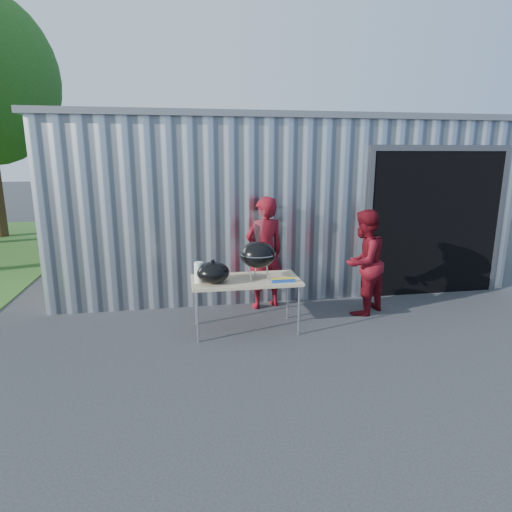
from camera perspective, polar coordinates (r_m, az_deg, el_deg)
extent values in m
plane|color=#2C2C2F|center=(5.70, 1.78, -11.96)|extent=(80.00, 80.00, 0.00)
cube|color=silver|center=(9.96, 0.87, 7.91)|extent=(8.00, 6.00, 3.00)
cube|color=slate|center=(9.94, 0.90, 16.84)|extent=(8.20, 6.20, 0.10)
cube|color=black|center=(8.60, 20.72, 4.53)|extent=(2.40, 1.20, 2.50)
cube|color=#4C4C51|center=(8.03, 23.58, 13.06)|extent=(2.52, 0.08, 0.10)
cube|color=tan|center=(5.97, -1.40, -3.26)|extent=(1.50, 0.75, 0.04)
cylinder|color=silver|center=(5.73, -7.81, -8.05)|extent=(0.03, 0.03, 0.71)
cylinder|color=silver|center=(5.93, 5.74, -7.25)|extent=(0.03, 0.03, 0.71)
cylinder|color=silver|center=(6.32, -8.04, -6.00)|extent=(0.03, 0.03, 0.71)
cylinder|color=silver|center=(6.51, 4.24, -5.35)|extent=(0.03, 0.03, 0.71)
ellipsoid|color=black|center=(5.87, 0.22, 0.19)|extent=(0.48, 0.48, 0.36)
cylinder|color=silver|center=(5.87, 0.22, 0.31)|extent=(0.49, 0.49, 0.02)
cylinder|color=silver|center=(5.87, 0.22, 0.45)|extent=(0.46, 0.46, 0.01)
cylinder|color=silver|center=(6.06, -0.01, -1.62)|extent=(0.02, 0.02, 0.24)
cylinder|color=silver|center=(5.84, -0.83, -2.19)|extent=(0.02, 0.02, 0.24)
cylinder|color=silver|center=(5.88, 1.50, -2.09)|extent=(0.02, 0.02, 0.24)
cylinder|color=#BD5A43|center=(5.84, -1.23, 0.53)|extent=(0.02, 0.14, 0.02)
cylinder|color=#BD5A43|center=(5.85, -0.87, 0.54)|extent=(0.02, 0.14, 0.02)
cylinder|color=#BD5A43|center=(5.85, -0.50, 0.56)|extent=(0.02, 0.14, 0.02)
cylinder|color=#BD5A43|center=(5.86, -0.14, 0.57)|extent=(0.02, 0.14, 0.02)
cylinder|color=#BD5A43|center=(5.86, 0.22, 0.58)|extent=(0.02, 0.14, 0.02)
cylinder|color=#BD5A43|center=(5.87, 0.58, 0.60)|extent=(0.02, 0.14, 0.02)
cylinder|color=#BD5A43|center=(5.88, 0.95, 0.61)|extent=(0.02, 0.14, 0.02)
cylinder|color=#BD5A43|center=(5.88, 1.30, 0.62)|extent=(0.02, 0.14, 0.02)
cylinder|color=#BD5A43|center=(5.89, 1.66, 0.64)|extent=(0.02, 0.14, 0.02)
cone|color=silver|center=(5.81, 0.23, 3.34)|extent=(0.20, 0.20, 0.55)
ellipsoid|color=black|center=(5.78, -5.74, -2.20)|extent=(0.44, 0.44, 0.29)
cylinder|color=black|center=(5.74, -5.78, -0.67)|extent=(0.05, 0.05, 0.03)
cylinder|color=white|center=(5.82, -7.64, -2.17)|extent=(0.12, 0.12, 0.28)
cube|color=white|center=(6.08, -6.82, -2.35)|extent=(0.20, 0.15, 0.10)
cube|color=#1842A0|center=(5.81, 3.66, -3.29)|extent=(0.32, 0.06, 0.05)
cube|color=yellow|center=(5.80, 3.67, -2.99)|extent=(0.32, 0.06, 0.01)
imported|color=maroon|center=(6.84, 1.15, 0.40)|extent=(0.76, 0.61, 1.81)
imported|color=maroon|center=(6.81, 14.12, -0.82)|extent=(1.01, 0.96, 1.64)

